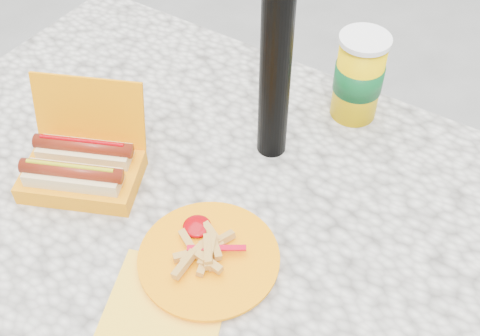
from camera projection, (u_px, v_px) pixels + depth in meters
The scene contains 4 objects.
picnic_table at pixel (222, 247), 1.04m from camera, with size 1.20×0.80×0.75m.
hotdog_box at pixel (82, 166), 0.97m from camera, with size 0.23×0.22×0.15m.
fries_plate at pixel (205, 261), 0.88m from camera, with size 0.22×0.30×0.04m.
soda_cup at pixel (359, 77), 1.05m from camera, with size 0.09×0.09×0.17m.
Camera 1 is at (0.36, -0.50, 1.49)m, focal length 45.00 mm.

